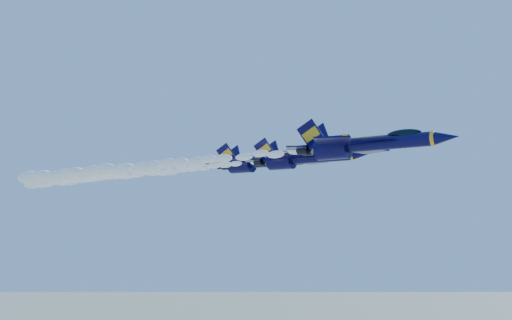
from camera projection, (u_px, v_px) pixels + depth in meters
The scene contains 6 objects.
jet_lead at pixel (363, 144), 55.35m from camera, with size 17.93×14.71×6.66m.
smoke_trail_jet_lead at pixel (132, 168), 75.30m from camera, with size 58.01×2.43×2.19m, color white.
jet_second at pixel (303, 158), 68.41m from camera, with size 17.17×14.09×6.38m.
smoke_trail_jet_second at pixel (121, 175), 88.19m from camera, with size 58.01×2.33×2.09m, color white.
jet_third at pixel (261, 162), 84.54m from camera, with size 20.03×16.43×7.44m.
smoke_trail_jet_third at pixel (111, 176), 104.98m from camera, with size 58.01×2.71×2.44m, color white.
Camera 1 is at (42.25, -64.29, 142.87)m, focal length 35.00 mm.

